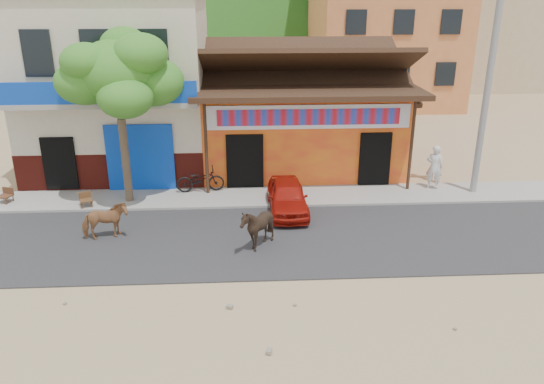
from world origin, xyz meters
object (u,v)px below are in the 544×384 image
Objects in this scene: cafe_chair_right at (85,194)px; cow_dark at (257,227)px; tree at (121,119)px; utility_pole at (488,85)px; cafe_chair_left at (4,190)px; pedestrian at (434,167)px; cow_tan at (105,221)px; scooter at (200,180)px; red_car at (287,197)px.

cow_dark is at bearing -52.17° from cafe_chair_right.
cafe_chair_right is (-1.40, -0.50, -2.55)m from tree.
cafe_chair_left is at bearing -179.50° from utility_pole.
cafe_chair_left is 1.04× the size of cafe_chair_right.
tree reaches higher than pedestrian.
tree reaches higher than cafe_chair_left.
cafe_chair_left is (-17.20, -0.15, -3.53)m from utility_pole.
tree is at bearing -18.96° from cow_tan.
utility_pole is 3.49m from pedestrian.
pedestrian is at bearing -97.52° from scooter.
utility_pole is 10.89m from scooter.
utility_pole is at bearing -92.61° from cow_tan.
red_car is 3.57× the size of cafe_chair_right.
tree is 3.65m from scooter.
tree is 5.07m from cafe_chair_left.
red_car is 3.67m from scooter.
tree is 6.28m from red_car.
cow_dark is 5.08m from scooter.
utility_pole reaches higher than red_car.
cafe_chair_right is at bearing 101.33° from scooter.
cafe_chair_left is (-8.92, 3.95, -0.12)m from cow_dark.
cow_dark is (4.52, -3.90, -2.40)m from tree.
cafe_chair_right is (3.00, -0.55, -0.02)m from cafe_chair_left.
cow_tan is 1.46× the size of cafe_chair_left.
cow_dark is 2.96m from red_car.
pedestrian reaches higher than red_car.
cafe_chair_right is at bearing -160.35° from tree.
cow_tan reaches higher than scooter.
tree reaches higher than cow_dark.
tree is 1.85× the size of red_car.
pedestrian is at bearing 162.58° from utility_pole.
utility_pole reaches higher than cafe_chair_left.
cafe_chair_right is at bearing 28.25° from pedestrian.
utility_pole is at bearing 0.90° from tree.
red_car is 7.07m from cafe_chair_right.
red_car is (1.12, 2.74, -0.12)m from cow_dark.
utility_pole is (12.80, 0.20, 1.00)m from tree.
pedestrian is (8.87, -0.13, 0.37)m from scooter.
cow_dark is 0.42× the size of red_car.
utility_pole reaches higher than cow_tan.
utility_pole is at bearing -19.49° from cafe_chair_right.
cow_dark reaches higher than cafe_chair_right.
cow_tan is 0.42× the size of red_car.
scooter is at bearing 176.81° from utility_pole.
cafe_chair_left is (-6.91, -0.72, 0.00)m from scooter.
cafe_chair_left is (-4.40, 0.05, -2.53)m from tree.
pedestrian is (5.75, 1.80, 0.37)m from red_car.
cow_dark reaches higher than scooter.
cow_dark is 0.80× the size of pedestrian.
cafe_chair_left is at bearing 147.32° from cafe_chair_right.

